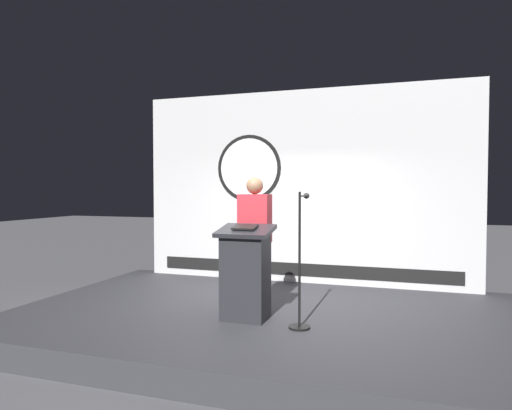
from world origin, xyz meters
name	(u,v)px	position (x,y,z in m)	size (l,w,h in m)	color
ground_plane	(270,334)	(0.00, 0.00, 0.00)	(40.00, 40.00, 0.00)	#4C4C51
stage_platform	(270,322)	(0.00, 0.00, 0.15)	(6.40, 4.00, 0.30)	#333338
banner_display	(301,187)	(-0.02, 1.85, 1.88)	(5.51, 0.12, 3.17)	silver
podium	(245,273)	(-0.17, -0.45, 0.85)	(0.64, 0.50, 1.13)	#26262B
speaker_person	(255,242)	(-0.22, 0.03, 1.17)	(0.40, 0.26, 1.70)	black
microphone_stand	(300,280)	(0.51, -0.55, 0.83)	(0.24, 0.52, 1.52)	black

